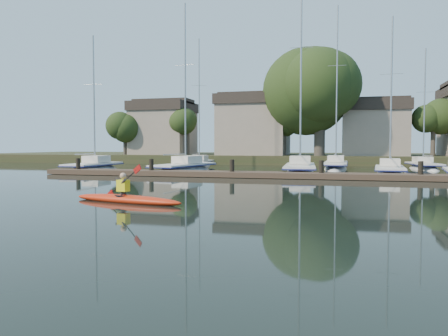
% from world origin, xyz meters
% --- Properties ---
extents(ground, '(160.00, 160.00, 0.00)m').
position_xyz_m(ground, '(0.00, 0.00, 0.00)').
color(ground, black).
rests_on(ground, ground).
extents(kayak, '(5.00, 1.71, 1.59)m').
position_xyz_m(kayak, '(-3.75, -0.03, 0.19)').
color(kayak, red).
rests_on(kayak, ground).
extents(dock, '(34.00, 2.00, 1.80)m').
position_xyz_m(dock, '(0.00, 14.00, 0.20)').
color(dock, '#4E382D').
rests_on(dock, ground).
extents(sailboat_0, '(2.45, 8.15, 12.86)m').
position_xyz_m(sailboat_0, '(-16.12, 18.01, -0.21)').
color(sailboat_0, white).
rests_on(sailboat_0, ground).
extents(sailboat_1, '(3.78, 9.49, 15.10)m').
position_xyz_m(sailboat_1, '(-8.17, 18.62, -0.20)').
color(sailboat_1, white).
rests_on(sailboat_1, ground).
extents(sailboat_2, '(3.01, 10.18, 16.63)m').
position_xyz_m(sailboat_2, '(1.22, 18.86, -0.21)').
color(sailboat_2, white).
rests_on(sailboat_2, ground).
extents(sailboat_3, '(2.75, 8.11, 12.84)m').
position_xyz_m(sailboat_3, '(7.74, 18.89, -0.19)').
color(sailboat_3, white).
rests_on(sailboat_3, ground).
extents(sailboat_5, '(2.83, 8.76, 14.25)m').
position_xyz_m(sailboat_5, '(-9.76, 27.42, -0.18)').
color(sailboat_5, white).
rests_on(sailboat_5, ground).
extents(sailboat_6, '(2.40, 10.29, 16.29)m').
position_xyz_m(sailboat_6, '(3.84, 26.44, -0.19)').
color(sailboat_6, white).
rests_on(sailboat_6, ground).
extents(sailboat_7, '(2.63, 7.68, 12.15)m').
position_xyz_m(sailboat_7, '(11.58, 27.75, -0.18)').
color(sailboat_7, white).
rests_on(sailboat_7, ground).
extents(shore, '(90.00, 25.25, 12.75)m').
position_xyz_m(shore, '(1.61, 40.29, 3.23)').
color(shore, '#28351A').
rests_on(shore, ground).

